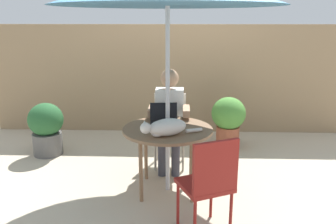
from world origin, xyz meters
name	(u,v)px	position (x,y,z in m)	size (l,w,h in m)	color
ground_plane	(168,189)	(0.00, 0.00, 0.00)	(14.00, 14.00, 0.00)	#BCAD93
fence_back	(172,79)	(0.00, 2.10, 0.87)	(5.85, 0.08, 1.73)	#937756
patio_table	(168,134)	(0.00, 0.00, 0.64)	(0.95, 0.95, 0.71)	brown
chair_occupied	(170,124)	(0.00, 0.75, 0.53)	(0.40, 0.40, 0.90)	#B2A899
chair_empty	(209,180)	(0.38, -0.83, 0.53)	(0.53, 0.53, 0.90)	maroon
person_seated	(169,114)	(0.00, 0.59, 0.70)	(0.48, 0.48, 1.24)	white
laptop	(164,118)	(-0.05, 0.18, 0.77)	(0.32, 0.28, 0.21)	black
cat	(165,128)	(-0.02, -0.24, 0.79)	(0.61, 0.35, 0.17)	silver
potted_plant_near_fence	(46,127)	(-1.69, 0.98, 0.39)	(0.47, 0.47, 0.72)	#595654
potted_plant_by_chair	(228,119)	(0.82, 1.34, 0.43)	(0.49, 0.49, 0.74)	#9E5138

